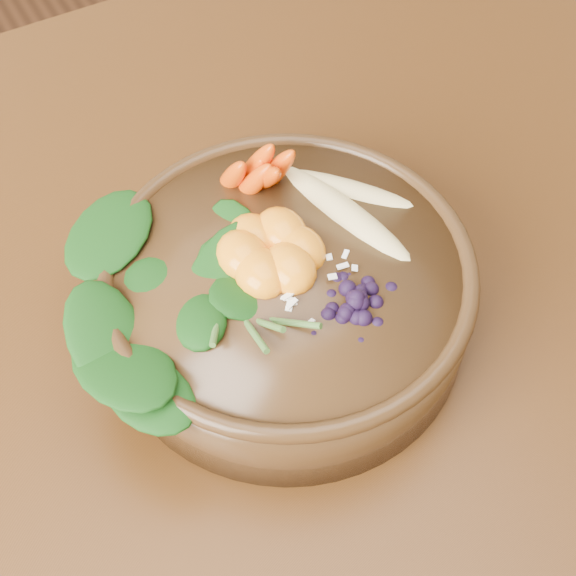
% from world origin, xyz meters
% --- Properties ---
extents(ground, '(4.00, 4.00, 0.00)m').
position_xyz_m(ground, '(0.00, 0.00, 0.00)').
color(ground, '#381E0F').
rests_on(ground, ground).
extents(dining_table, '(1.60, 0.90, 0.75)m').
position_xyz_m(dining_table, '(0.00, 0.00, 0.66)').
color(dining_table, '#331C0C').
rests_on(dining_table, ground).
extents(stoneware_bowl, '(0.33, 0.33, 0.07)m').
position_xyz_m(stoneware_bowl, '(-0.13, 0.01, 0.78)').
color(stoneware_bowl, '#3E2814').
rests_on(stoneware_bowl, dining_table).
extents(kale_heap, '(0.21, 0.20, 0.04)m').
position_xyz_m(kale_heap, '(-0.19, 0.04, 0.84)').
color(kale_heap, '#144311').
rests_on(kale_heap, stoneware_bowl).
extents(carrot_cluster, '(0.07, 0.07, 0.07)m').
position_xyz_m(carrot_cluster, '(-0.12, 0.09, 0.85)').
color(carrot_cluster, '#DA3B03').
rests_on(carrot_cluster, stoneware_bowl).
extents(banana_halves, '(0.10, 0.14, 0.02)m').
position_xyz_m(banana_halves, '(-0.07, 0.04, 0.83)').
color(banana_halves, '#E0CC84').
rests_on(banana_halves, stoneware_bowl).
extents(mandarin_cluster, '(0.10, 0.10, 0.03)m').
position_xyz_m(mandarin_cluster, '(-0.14, 0.02, 0.83)').
color(mandarin_cluster, orange).
rests_on(mandarin_cluster, stoneware_bowl).
extents(blueberry_pile, '(0.14, 0.13, 0.04)m').
position_xyz_m(blueberry_pile, '(-0.11, -0.04, 0.84)').
color(blueberry_pile, black).
rests_on(blueberry_pile, stoneware_bowl).
extents(coconut_flakes, '(0.10, 0.09, 0.01)m').
position_xyz_m(coconut_flakes, '(-0.12, -0.01, 0.82)').
color(coconut_flakes, white).
rests_on(coconut_flakes, stoneware_bowl).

